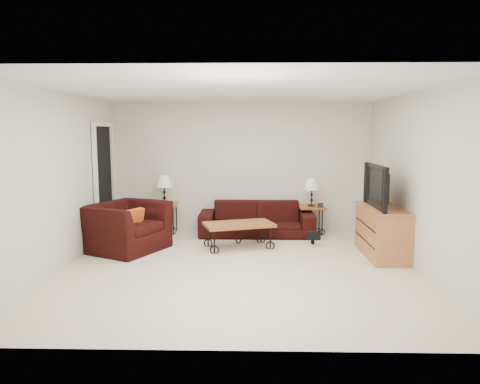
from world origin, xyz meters
name	(u,v)px	position (x,y,z in m)	size (l,w,h in m)	color
ground	(239,267)	(0.00, 0.00, 0.00)	(5.00, 5.00, 0.00)	silver
wall_back	(242,167)	(0.00, 2.50, 1.25)	(5.00, 0.02, 2.50)	silver
wall_front	(231,213)	(0.00, -2.50, 1.25)	(5.00, 0.02, 2.50)	silver
wall_left	(63,181)	(-2.50, 0.00, 1.25)	(0.02, 5.00, 2.50)	silver
wall_right	(417,182)	(2.50, 0.00, 1.25)	(0.02, 5.00, 2.50)	silver
ceiling	(239,91)	(0.00, 0.00, 2.50)	(5.00, 5.00, 0.00)	white
doorway	(104,183)	(-2.47, 1.65, 1.02)	(0.08, 0.94, 2.04)	black
sofa	(257,219)	(0.28, 2.02, 0.31)	(2.14, 0.84, 0.62)	black
side_table_left	(165,218)	(-1.49, 2.20, 0.28)	(0.51, 0.51, 0.56)	brown
side_table_right	(311,220)	(1.33, 2.20, 0.27)	(0.49, 0.49, 0.53)	brown
lamp_left	(164,190)	(-1.49, 2.20, 0.84)	(0.32, 0.32, 0.56)	black
lamp_right	(312,192)	(1.33, 2.20, 0.80)	(0.30, 0.30, 0.53)	black
photo_frame_left	(155,203)	(-1.64, 2.05, 0.60)	(0.11, 0.01, 0.09)	black
photo_frame_right	(320,205)	(1.48, 2.05, 0.58)	(0.11, 0.01, 0.09)	black
coffee_table	(239,236)	(-0.03, 1.07, 0.21)	(1.13, 0.61, 0.42)	brown
armchair	(126,227)	(-1.88, 0.89, 0.39)	(1.20, 1.05, 0.78)	black
throw_pillow	(134,220)	(-1.73, 0.84, 0.52)	(0.35, 0.09, 0.35)	#C15C18
tv_stand	(382,232)	(2.23, 0.63, 0.39)	(0.54, 1.29, 0.78)	#C7744A
television	(383,186)	(2.21, 0.63, 1.11)	(1.16, 0.15, 0.67)	black
backpack	(313,232)	(1.25, 1.32, 0.22)	(0.35, 0.27, 0.45)	black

